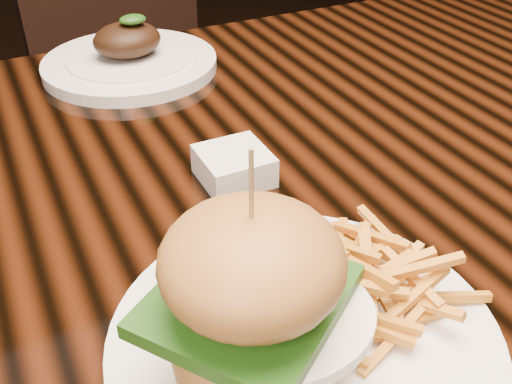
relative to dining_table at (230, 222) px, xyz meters
name	(u,v)px	position (x,y,z in m)	size (l,w,h in m)	color
dining_table	(230,222)	(0.00, 0.00, 0.00)	(1.60, 0.90, 0.75)	black
burger_plate	(297,308)	(-0.06, -0.27, 0.13)	(0.31, 0.31, 0.20)	white
ramekin	(234,166)	(0.00, -0.02, 0.09)	(0.07, 0.07, 0.03)	white
far_dish	(130,59)	(-0.02, 0.32, 0.09)	(0.26, 0.26, 0.09)	white
chair_far	(134,56)	(0.13, 0.89, -0.13)	(0.50, 0.51, 0.95)	black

